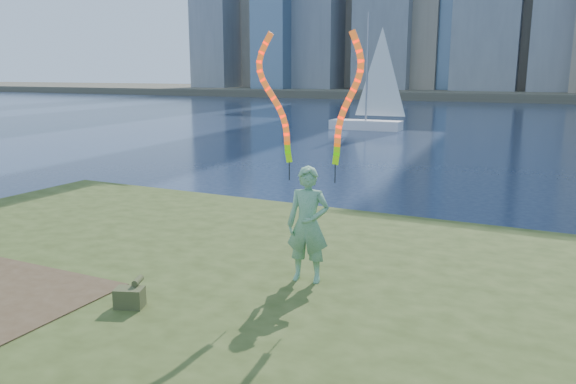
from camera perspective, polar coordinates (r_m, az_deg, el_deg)
The scene contains 6 objects.
ground at distance 10.51m, azimuth -6.83°, elevation -10.90°, with size 320.00×320.00×0.00m, color #1B2843.
grassy_knoll at distance 8.72m, azimuth -15.34°, elevation -13.85°, with size 20.00×18.00×0.80m.
far_shore at distance 103.28m, azimuth 23.50°, elevation 9.13°, with size 320.00×40.00×1.20m, color #504B3A.
woman_with_ribbons at distance 8.79m, azimuth 2.14°, elevation -0.39°, with size 2.12×0.58×4.21m.
canvas_bag at distance 8.44m, azimuth -15.74°, elevation -10.17°, with size 0.46×0.52×0.38m.
sailboat at distance 41.40m, azimuth 8.31°, elevation 8.24°, with size 5.48×1.76×8.29m.
Camera 1 is at (5.34, -8.08, 4.08)m, focal length 35.00 mm.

